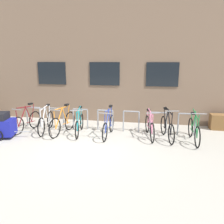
# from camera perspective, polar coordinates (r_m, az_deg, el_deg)

# --- Properties ---
(ground_plane) EXTENTS (42.00, 42.00, 0.00)m
(ground_plane) POSITION_cam_1_polar(r_m,az_deg,el_deg) (7.12, -7.40, -9.02)
(ground_plane) COLOR #B2ADA0
(storefront_building) EXTENTS (28.00, 5.77, 6.05)m
(storefront_building) POSITION_cam_1_polar(r_m,az_deg,el_deg) (12.51, 1.02, 14.72)
(storefront_building) COLOR #7A604C
(storefront_building) RESTS_ON ground
(bike_rack) EXTENTS (6.63, 0.05, 0.82)m
(bike_rack) POSITION_cam_1_polar(r_m,az_deg,el_deg) (8.63, -1.73, -1.45)
(bike_rack) COLOR gray
(bike_rack) RESTS_ON ground
(bicycle_white) EXTENTS (0.44, 1.72, 1.04)m
(bicycle_white) POSITION_cam_1_polar(r_m,az_deg,el_deg) (8.86, -16.40, -2.39)
(bicycle_white) COLOR black
(bicycle_white) RESTS_ON ground
(bicycle_blue) EXTENTS (0.44, 1.71, 1.08)m
(bicycle_blue) POSITION_cam_1_polar(r_m,az_deg,el_deg) (8.01, -0.90, -3.55)
(bicycle_blue) COLOR black
(bicycle_blue) RESTS_ON ground
(bicycle_teal) EXTENTS (0.47, 1.73, 1.02)m
(bicycle_teal) POSITION_cam_1_polar(r_m,az_deg,el_deg) (8.37, -8.26, -3.00)
(bicycle_teal) COLOR black
(bicycle_teal) RESTS_ON ground
(bicycle_orange) EXTENTS (0.45, 1.76, 1.07)m
(bicycle_orange) POSITION_cam_1_polar(r_m,az_deg,el_deg) (8.49, -12.38, -2.73)
(bicycle_orange) COLOR black
(bicycle_orange) RESTS_ON ground
(bicycle_maroon) EXTENTS (0.46, 1.63, 1.06)m
(bicycle_maroon) POSITION_cam_1_polar(r_m,az_deg,el_deg) (9.19, -20.87, -2.21)
(bicycle_maroon) COLOR black
(bicycle_maroon) RESTS_ON ground
(bicycle_pink) EXTENTS (0.50, 1.72, 1.01)m
(bicycle_pink) POSITION_cam_1_polar(r_m,az_deg,el_deg) (8.04, 9.51, -3.65)
(bicycle_pink) COLOR black
(bicycle_pink) RESTS_ON ground
(bicycle_green) EXTENTS (0.44, 1.75, 1.09)m
(bicycle_green) POSITION_cam_1_polar(r_m,az_deg,el_deg) (7.97, 20.05, -4.38)
(bicycle_green) COLOR black
(bicycle_green) RESTS_ON ground
(bicycle_black) EXTENTS (0.52, 1.67, 1.11)m
(bicycle_black) POSITION_cam_1_polar(r_m,az_deg,el_deg) (7.98, 13.81, -3.90)
(bicycle_black) COLOR black
(bicycle_black) RESTS_ON ground
(bike_trailer) EXTENTS (1.48, 0.78, 0.92)m
(bike_trailer) POSITION_cam_1_polar(r_m,az_deg,el_deg) (8.72, -26.54, -2.95)
(bike_trailer) COLOR navy
(bike_trailer) RESTS_ON ground
(planter_box) EXTENTS (0.70, 0.44, 0.60)m
(planter_box) POSITION_cam_1_polar(r_m,az_deg,el_deg) (9.76, 25.60, -2.27)
(planter_box) COLOR brown
(planter_box) RESTS_ON ground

